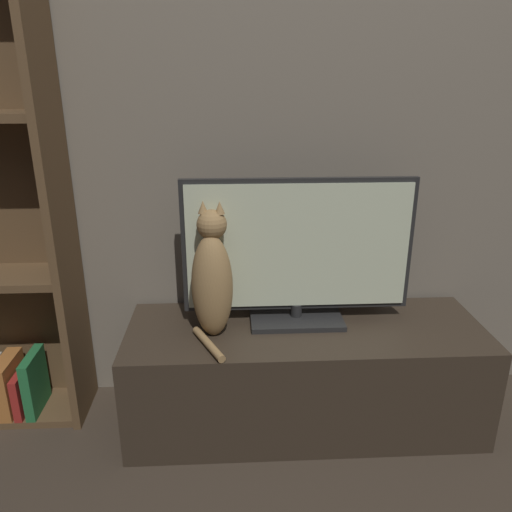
{
  "coord_description": "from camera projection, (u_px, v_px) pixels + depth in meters",
  "views": [
    {
      "loc": [
        -0.28,
        -0.77,
        1.34
      ],
      "look_at": [
        -0.19,
        0.95,
        0.71
      ],
      "focal_mm": 35.0,
      "sensor_mm": 36.0,
      "label": 1
    }
  ],
  "objects": [
    {
      "name": "cat",
      "position": [
        212.0,
        279.0,
        1.8
      ],
      "size": [
        0.17,
        0.3,
        0.51
      ],
      "rotation": [
        0.0,
        0.0,
        -0.16
      ],
      "color": "#997547",
      "rests_on": "tv_stand"
    },
    {
      "name": "wall_back",
      "position": [
        303.0,
        86.0,
        1.9
      ],
      "size": [
        4.8,
        0.05,
        2.6
      ],
      "color": "#756B5B",
      "rests_on": "ground_plane"
    },
    {
      "name": "tv",
      "position": [
        298.0,
        253.0,
        1.89
      ],
      "size": [
        0.87,
        0.22,
        0.57
      ],
      "color": "black",
      "rests_on": "tv_stand"
    },
    {
      "name": "tv_stand",
      "position": [
        304.0,
        374.0,
        2.0
      ],
      "size": [
        1.38,
        0.49,
        0.42
      ],
      "color": "#33281E",
      "rests_on": "ground_plane"
    }
  ]
}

